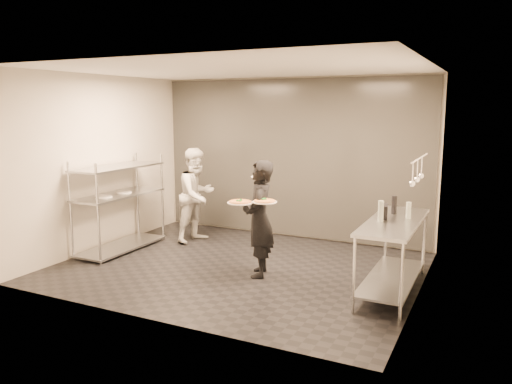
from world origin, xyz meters
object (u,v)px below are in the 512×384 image
at_px(waiter, 260,219).
at_px(pizza_plate_far, 265,201).
at_px(salad_plate, 260,175).
at_px(prep_counter, 393,243).
at_px(pos_monitor, 385,212).
at_px(bottle_clear, 408,210).
at_px(bottle_dark, 394,205).
at_px(bottle_green, 381,211).
at_px(chef, 197,195).
at_px(pizza_plate_near, 240,202).
at_px(pass_rack, 119,203).

bearing_deg(waiter, pizza_plate_far, 19.26).
height_order(pizza_plate_far, salad_plate, salad_plate).
distance_m(prep_counter, pos_monitor, 0.40).
bearing_deg(bottle_clear, bottle_dark, 136.98).
bearing_deg(pizza_plate_far, salad_plate, 121.28).
bearing_deg(pos_monitor, bottle_clear, 15.30).
distance_m(bottle_green, bottle_clear, 0.41).
bearing_deg(bottle_dark, bottle_clear, -43.02).
bearing_deg(bottle_clear, chef, 167.48).
relative_size(waiter, pizza_plate_near, 4.69).
bearing_deg(salad_plate, bottle_dark, 8.02).
distance_m(chef, salad_plate, 1.91).
relative_size(chef, salad_plate, 6.00).
relative_size(prep_counter, bottle_green, 7.14).
bearing_deg(bottle_clear, salad_plate, -178.41).
height_order(prep_counter, pizza_plate_far, pizza_plate_far).
relative_size(pass_rack, chef, 1.00).
relative_size(pass_rack, pizza_plate_near, 4.71).
bearing_deg(pizza_plate_far, prep_counter, 12.40).
height_order(pos_monitor, bottle_dark, bottle_dark).
height_order(chef, pizza_plate_far, chef).
xyz_separation_m(pass_rack, salad_plate, (2.45, 0.13, 0.58)).
height_order(waiter, pos_monitor, waiter).
bearing_deg(prep_counter, pos_monitor, 156.62).
relative_size(prep_counter, salad_plate, 6.73).
xyz_separation_m(pizza_plate_near, bottle_dark, (1.84, 0.79, -0.02)).
xyz_separation_m(pass_rack, chef, (0.83, 0.99, 0.03)).
height_order(bottle_green, bottle_dark, bottle_green).
xyz_separation_m(pizza_plate_near, pizza_plate_far, (0.33, 0.06, 0.03)).
distance_m(prep_counter, bottle_clear, 0.46).
distance_m(pass_rack, prep_counter, 4.33).
distance_m(salad_plate, bottle_clear, 2.04).
xyz_separation_m(chef, pizza_plate_near, (1.58, -1.40, 0.26)).
xyz_separation_m(chef, bottle_clear, (3.63, -0.81, 0.22)).
bearing_deg(bottle_dark, pos_monitor, -97.63).
bearing_deg(bottle_clear, pizza_plate_near, -163.96).
bearing_deg(pizza_plate_far, bottle_dark, 25.67).
bearing_deg(pizza_plate_far, pos_monitor, 15.28).
bearing_deg(bottle_green, waiter, -178.45).
xyz_separation_m(chef, salad_plate, (1.62, -0.86, 0.54)).
relative_size(bottle_green, bottle_dark, 1.06).
xyz_separation_m(pizza_plate_near, bottle_clear, (2.06, 0.59, -0.03)).
bearing_deg(pos_monitor, waiter, 176.16).
distance_m(pizza_plate_near, bottle_clear, 2.14).
xyz_separation_m(prep_counter, bottle_green, (-0.14, -0.12, 0.42)).
relative_size(pizza_plate_far, bottle_green, 1.27).
xyz_separation_m(waiter, bottle_dark, (1.68, 0.54, 0.24)).
xyz_separation_m(waiter, salad_plate, (-0.13, 0.29, 0.55)).
bearing_deg(chef, pos_monitor, -94.73).
xyz_separation_m(waiter, chef, (-1.74, 1.15, 0.01)).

